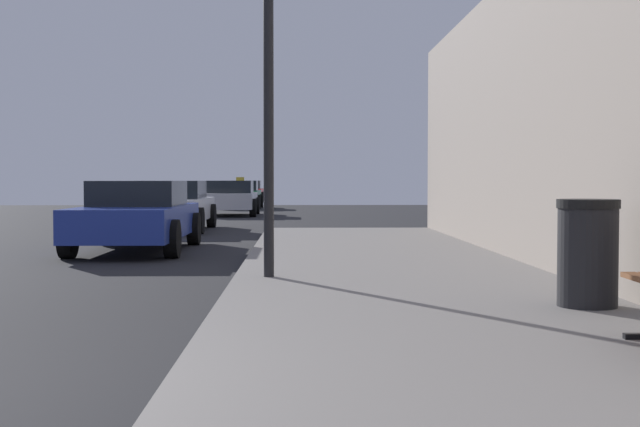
{
  "coord_description": "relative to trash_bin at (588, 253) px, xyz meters",
  "views": [
    {
      "loc": [
        2.76,
        -4.3,
        1.28
      ],
      "look_at": [
        2.98,
        4.28,
        0.94
      ],
      "focal_mm": 47.89,
      "sensor_mm": 36.0,
      "label": 1
    }
  ],
  "objects": [
    {
      "name": "car_silver",
      "position": [
        -5.08,
        23.64,
        0.01
      ],
      "size": [
        2.02,
        4.06,
        1.27
      ],
      "rotation": [
        0.0,
        0.0,
        3.14
      ],
      "color": "#B7B7BF",
      "rests_on": "ground_plane"
    },
    {
      "name": "car_white",
      "position": [
        -5.84,
        14.26,
        0.01
      ],
      "size": [
        1.98,
        4.57,
        1.27
      ],
      "rotation": [
        0.0,
        0.0,
        3.14
      ],
      "color": "white",
      "rests_on": "ground_plane"
    },
    {
      "name": "car_green",
      "position": [
        -5.27,
        31.54,
        0.01
      ],
      "size": [
        1.99,
        4.22,
        1.43
      ],
      "rotation": [
        0.0,
        0.0,
        3.14
      ],
      "color": "#196638",
      "rests_on": "ground_plane"
    },
    {
      "name": "car_blue",
      "position": [
        -5.51,
        7.97,
        0.01
      ],
      "size": [
        1.92,
        4.53,
        1.27
      ],
      "rotation": [
        0.0,
        0.0,
        3.14
      ],
      "color": "#233899",
      "rests_on": "ground_plane"
    },
    {
      "name": "sidewalk",
      "position": [
        -1.35,
        -3.24,
        -0.56
      ],
      "size": [
        4.0,
        32.0,
        0.15
      ],
      "primitive_type": "cube",
      "color": "gray",
      "rests_on": "ground_plane"
    },
    {
      "name": "trash_bin",
      "position": [
        0.0,
        0.0,
        0.0
      ],
      "size": [
        0.55,
        0.55,
        0.96
      ],
      "color": "black",
      "rests_on": "sidewalk"
    },
    {
      "name": "car_red",
      "position": [
        -5.53,
        40.8,
        0.01
      ],
      "size": [
        2.0,
        4.14,
        1.27
      ],
      "rotation": [
        0.0,
        0.0,
        3.14
      ],
      "color": "red",
      "rests_on": "ground_plane"
    }
  ]
}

